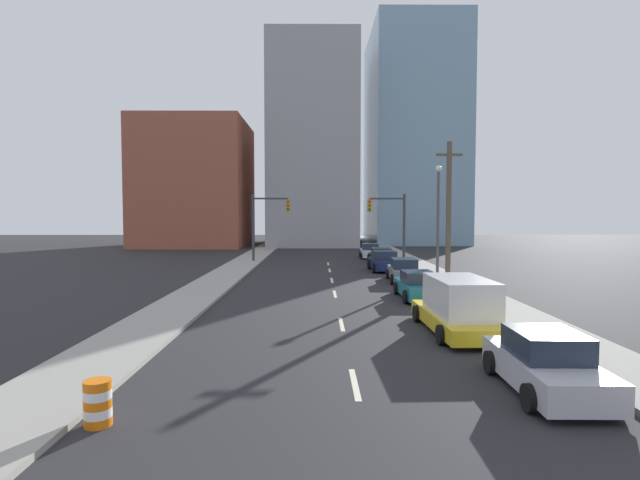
% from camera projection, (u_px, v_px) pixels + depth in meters
% --- Properties ---
extents(sidewalk_left, '(2.78, 93.93, 0.15)m').
position_uv_depth(sidewalk_left, '(254.00, 256.00, 50.55)').
color(sidewalk_left, gray).
rests_on(sidewalk_left, ground).
extents(sidewalk_right, '(2.78, 93.93, 0.15)m').
position_uv_depth(sidewalk_right, '(399.00, 256.00, 50.63)').
color(sidewalk_right, gray).
rests_on(sidewalk_right, ground).
extents(lane_stripe_at_9m, '(0.16, 2.40, 0.01)m').
position_uv_depth(lane_stripe_at_9m, '(355.00, 384.00, 12.80)').
color(lane_stripe_at_9m, beige).
rests_on(lane_stripe_at_9m, ground).
extents(lane_stripe_at_16m, '(0.16, 2.40, 0.01)m').
position_uv_depth(lane_stripe_at_16m, '(342.00, 324.00, 19.71)').
color(lane_stripe_at_16m, beige).
rests_on(lane_stripe_at_16m, ground).
extents(lane_stripe_at_23m, '(0.16, 2.40, 0.01)m').
position_uv_depth(lane_stripe_at_23m, '(335.00, 294.00, 27.13)').
color(lane_stripe_at_23m, beige).
rests_on(lane_stripe_at_23m, ground).
extents(lane_stripe_at_29m, '(0.16, 2.40, 0.01)m').
position_uv_depth(lane_stripe_at_29m, '(332.00, 280.00, 32.72)').
color(lane_stripe_at_29m, beige).
rests_on(lane_stripe_at_29m, ground).
extents(lane_stripe_at_35m, '(0.16, 2.40, 0.01)m').
position_uv_depth(lane_stripe_at_35m, '(330.00, 270.00, 38.42)').
color(lane_stripe_at_35m, beige).
rests_on(lane_stripe_at_35m, ground).
extents(lane_stripe_at_40m, '(0.16, 2.40, 0.01)m').
position_uv_depth(lane_stripe_at_40m, '(328.00, 264.00, 43.51)').
color(lane_stripe_at_40m, beige).
rests_on(lane_stripe_at_40m, ground).
extents(building_brick_left, '(14.00, 16.00, 16.76)m').
position_uv_depth(building_brick_left, '(196.00, 184.00, 68.27)').
color(building_brick_left, '#9E513D').
rests_on(building_brick_left, ground).
extents(building_office_center, '(12.00, 20.00, 27.75)m').
position_uv_depth(building_office_center, '(313.00, 148.00, 72.07)').
color(building_office_center, '#99999E').
rests_on(building_office_center, ground).
extents(building_glass_right, '(13.00, 20.00, 31.74)m').
position_uv_depth(building_glass_right, '(413.00, 138.00, 76.05)').
color(building_glass_right, '#7A9EB7').
rests_on(building_glass_right, ground).
extents(traffic_signal_left, '(3.43, 0.35, 6.14)m').
position_uv_depth(traffic_signal_left, '(264.00, 219.00, 44.74)').
color(traffic_signal_left, '#38383D').
rests_on(traffic_signal_left, ground).
extents(traffic_signal_right, '(3.43, 0.35, 6.14)m').
position_uv_depth(traffic_signal_right, '(394.00, 219.00, 44.81)').
color(traffic_signal_right, '#38383D').
rests_on(traffic_signal_right, ground).
extents(utility_pole_right_mid, '(1.60, 0.32, 8.79)m').
position_uv_depth(utility_pole_right_mid, '(449.00, 211.00, 30.70)').
color(utility_pole_right_mid, brown).
rests_on(utility_pole_right_mid, ground).
extents(traffic_barrel, '(0.56, 0.56, 0.95)m').
position_uv_depth(traffic_barrel, '(98.00, 403.00, 10.25)').
color(traffic_barrel, orange).
rests_on(traffic_barrel, ground).
extents(street_lamp, '(0.44, 0.44, 7.68)m').
position_uv_depth(street_lamp, '(438.00, 212.00, 34.32)').
color(street_lamp, '#4C4C51').
rests_on(street_lamp, ground).
extents(sedan_silver, '(2.10, 4.26, 1.50)m').
position_uv_depth(sedan_silver, '(546.00, 364.00, 12.23)').
color(sedan_silver, '#B2B2BC').
rests_on(sedan_silver, ground).
extents(box_truck_yellow, '(2.55, 5.81, 2.04)m').
position_uv_depth(box_truck_yellow, '(459.00, 307.00, 18.22)').
color(box_truck_yellow, gold).
rests_on(box_truck_yellow, ground).
extents(sedan_teal, '(2.03, 4.59, 1.41)m').
position_uv_depth(sedan_teal, '(418.00, 286.00, 25.66)').
color(sedan_teal, '#196B75').
rests_on(sedan_teal, ground).
extents(sedan_gray, '(2.18, 4.80, 1.49)m').
position_uv_depth(sedan_gray, '(404.00, 271.00, 32.15)').
color(sedan_gray, slate).
rests_on(sedan_gray, ground).
extents(sedan_navy, '(2.30, 4.29, 1.55)m').
position_uv_depth(sedan_navy, '(384.00, 262.00, 38.09)').
color(sedan_navy, '#141E47').
rests_on(sedan_navy, ground).
extents(sedan_black, '(2.18, 4.67, 1.37)m').
position_uv_depth(sedan_black, '(381.00, 256.00, 43.63)').
color(sedan_black, black).
rests_on(sedan_black, ground).
extents(sedan_white, '(2.12, 4.54, 1.44)m').
position_uv_depth(sedan_white, '(370.00, 251.00, 49.21)').
color(sedan_white, silver).
rests_on(sedan_white, ground).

